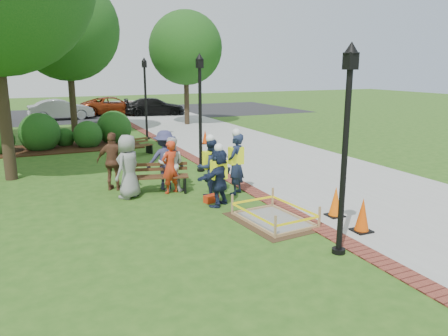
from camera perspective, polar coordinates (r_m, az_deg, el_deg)
name	(u,v)px	position (r m, az deg, el deg)	size (l,w,h in m)	color
ground	(225,217)	(11.36, 0.16, -6.41)	(100.00, 100.00, 0.00)	#285116
sidewalk	(234,143)	(22.21, 1.38, 3.30)	(6.00, 60.00, 0.02)	#9E9E99
brick_edging	(173,147)	(21.04, -6.66, 2.68)	(0.50, 60.00, 0.03)	maroon
mulch_bed	(65,148)	(22.14, -20.07, 2.50)	(7.00, 3.00, 0.05)	#381E0F
parking_lot	(89,114)	(37.22, -17.23, 6.70)	(36.00, 12.00, 0.01)	black
wet_concrete_pad	(274,212)	(11.06, 6.52, -5.77)	(1.92, 2.46, 0.55)	#47331E
bench_near	(161,183)	(13.58, -8.19, -2.01)	(1.74, 0.94, 0.89)	#55371D
bench_far	(138,150)	(19.48, -11.14, 2.32)	(1.40, 0.89, 0.72)	#54361C
cone_front	(362,216)	(10.73, 17.63, -5.98)	(0.42, 0.42, 0.83)	black
cone_back	(335,202)	(11.62, 14.35, -4.37)	(0.41, 0.41, 0.81)	black
cone_far	(205,137)	(21.85, -2.48, 4.03)	(0.36, 0.36, 0.72)	black
toolbox	(211,199)	(12.55, -1.67, -4.00)	(0.42, 0.23, 0.21)	#B62B0E
lamp_near	(346,135)	(8.90, 15.63, 4.11)	(0.28, 0.28, 4.26)	black
lamp_mid	(200,104)	(15.86, -3.14, 8.34)	(0.28, 0.28, 4.26)	black
lamp_far	(145,92)	(23.49, -10.23, 9.71)	(0.28, 0.28, 4.26)	black
tree_back	(67,29)	(26.29, -19.82, 16.73)	(5.62, 5.62, 8.61)	#3D2D1E
tree_right	(186,48)	(29.34, -5.03, 15.34)	(4.75, 4.75, 7.34)	#3D2D1E
shrub_b	(41,150)	(22.15, -22.76, 2.23)	(1.86, 1.86, 1.86)	#144614
shrub_c	(89,147)	(22.10, -17.26, 2.64)	(1.37, 1.37, 1.37)	#144614
shrub_d	(115,142)	(23.15, -14.05, 3.29)	(1.74, 1.74, 1.74)	#144614
shrub_e	(65,146)	(22.77, -20.01, 2.73)	(0.94, 0.94, 0.94)	#144614
casual_person_a	(128,167)	(13.06, -12.41, 0.17)	(0.71, 0.69, 1.88)	gray
casual_person_b	(170,167)	(13.36, -7.02, 0.12)	(0.60, 0.47, 1.63)	red
casual_person_c	(171,164)	(13.61, -6.93, 0.49)	(0.64, 0.56, 1.69)	silver
casual_person_d	(113,162)	(14.01, -14.25, 0.82)	(0.69, 0.61, 1.82)	brown
casual_person_e	(165,160)	(13.85, -7.70, 1.05)	(0.65, 0.47, 1.86)	#36375F
hivis_worker_a	(219,175)	(12.03, -0.67, -0.90)	(0.61, 0.56, 1.77)	#161F3A
hivis_worker_b	(236,162)	(13.14, 1.57, 0.78)	(0.70, 0.68, 2.01)	#192341
hivis_worker_c	(210,165)	(13.00, -1.79, 0.34)	(0.57, 0.39, 1.86)	#1C214B
parked_car_b	(62,120)	(34.20, -20.42, 5.94)	(4.91, 2.13, 1.60)	gray
parked_car_c	(115,115)	(36.37, -14.08, 6.75)	(4.80, 2.09, 1.57)	maroon
parked_car_d	(155,115)	(35.43, -9.00, 6.82)	(4.57, 1.99, 1.49)	black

